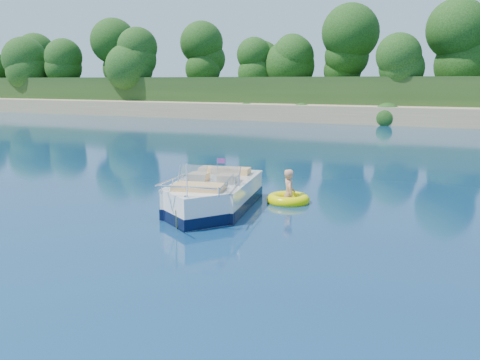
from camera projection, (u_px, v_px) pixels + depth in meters
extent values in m
plane|color=#091C42|center=(124.00, 226.00, 13.57)|extent=(160.00, 160.00, 0.00)
cube|color=#987F58|center=(395.00, 117.00, 47.07)|extent=(170.00, 8.00, 2.00)
cube|color=#193816|center=(432.00, 101.00, 70.84)|extent=(170.00, 56.00, 6.00)
cylinder|color=#332111|center=(42.00, 86.00, 68.65)|extent=(0.44, 0.44, 2.80)
sphere|color=black|center=(41.00, 65.00, 68.16)|extent=(4.62, 4.62, 4.62)
cylinder|color=#332111|center=(227.00, 86.00, 56.55)|extent=(0.44, 0.44, 3.20)
sphere|color=black|center=(227.00, 56.00, 55.99)|extent=(5.28, 5.28, 5.28)
cylinder|color=#332111|center=(404.00, 84.00, 50.09)|extent=(0.44, 0.44, 3.60)
sphere|color=black|center=(407.00, 47.00, 49.47)|extent=(5.94, 5.94, 5.94)
cube|color=white|center=(216.00, 197.00, 15.61)|extent=(2.74, 4.09, 1.04)
cube|color=white|center=(197.00, 211.00, 13.92)|extent=(1.94, 1.94, 1.04)
cube|color=black|center=(216.00, 202.00, 15.64)|extent=(2.78, 4.13, 0.30)
cube|color=black|center=(197.00, 216.00, 13.94)|extent=(1.98, 1.98, 0.30)
cube|color=tan|center=(219.00, 185.00, 15.84)|extent=(2.11, 2.91, 0.10)
cube|color=white|center=(216.00, 180.00, 15.52)|extent=(2.78, 4.10, 0.06)
cube|color=black|center=(233.00, 182.00, 17.57)|extent=(0.61, 0.46, 0.89)
cube|color=#8C9EA5|center=(193.00, 174.00, 14.91)|extent=(0.79, 0.32, 0.48)
cube|color=#8C9EA5|center=(224.00, 175.00, 14.70)|extent=(0.82, 0.52, 0.48)
cube|color=tan|center=(199.00, 180.00, 15.38)|extent=(0.65, 0.65, 0.40)
cube|color=tan|center=(228.00, 181.00, 15.18)|extent=(0.65, 0.65, 0.40)
cube|color=tan|center=(225.00, 174.00, 16.47)|extent=(1.63, 0.87, 0.38)
cube|color=tan|center=(199.00, 191.00, 14.00)|extent=(1.44, 1.01, 0.34)
cylinder|color=white|center=(187.00, 181.00, 13.02)|extent=(0.03, 0.03, 0.84)
cube|color=red|center=(221.00, 161.00, 14.65)|extent=(0.22, 0.06, 0.14)
cube|color=silver|center=(186.00, 197.00, 13.05)|extent=(0.11, 0.08, 0.05)
cylinder|color=gold|center=(176.00, 220.00, 12.84)|extent=(0.59, 0.92, 0.76)
torus|color=#F6F500|center=(288.00, 200.00, 16.23)|extent=(1.62, 1.62, 0.35)
torus|color=red|center=(288.00, 199.00, 16.22)|extent=(1.33, 1.33, 0.11)
imported|color=tan|center=(289.00, 202.00, 16.33)|extent=(0.79, 0.93, 1.69)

